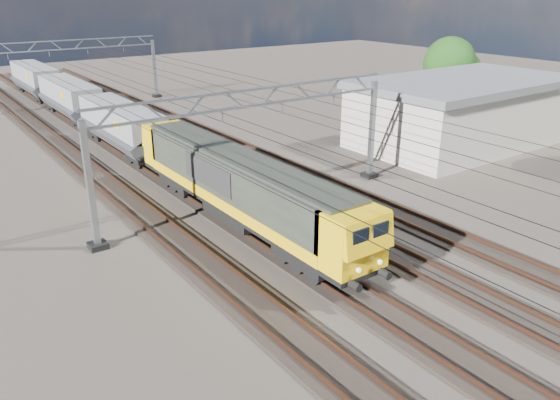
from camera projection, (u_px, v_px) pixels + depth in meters
ground at (295, 229)px, 29.81m from camera, size 160.00×160.00×0.00m
track_outer_west at (197, 258)px, 26.54m from camera, size 2.60×140.00×0.30m
track_loco at (265, 237)px, 28.70m from camera, size 2.60×140.00×0.30m
track_inner_east at (323, 220)px, 30.87m from camera, size 2.60×140.00×0.30m
track_outer_east at (374, 204)px, 33.04m from camera, size 2.60×140.00×0.30m
catenary_gantry_mid at (254, 144)px, 31.41m from camera, size 19.90×0.90×7.11m
catenary_gantry_far at (71, 71)px, 58.64m from camera, size 19.90×0.90×7.11m
overhead_wires at (218, 101)px, 33.76m from camera, size 12.03×140.00×0.53m
locomotive at (238, 184)px, 29.78m from camera, size 2.76×21.10×3.62m
hopper_wagon_lead at (121, 124)px, 43.20m from camera, size 3.38×13.00×3.25m
hopper_wagon_mid at (70, 96)px, 53.94m from camera, size 3.38×13.00×3.25m
hopper_wagon_third at (35, 78)px, 64.68m from camera, size 3.38×13.00×3.25m
industrial_shed at (463, 111)px, 45.27m from camera, size 18.60×10.60×5.40m
tree_far at (453, 65)px, 54.85m from camera, size 5.64×5.24×7.77m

